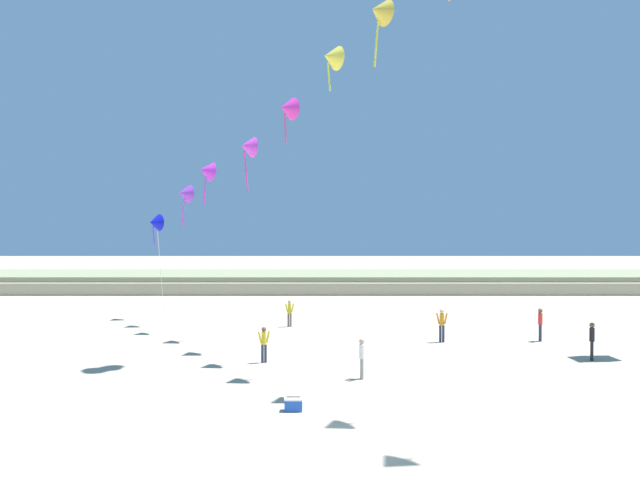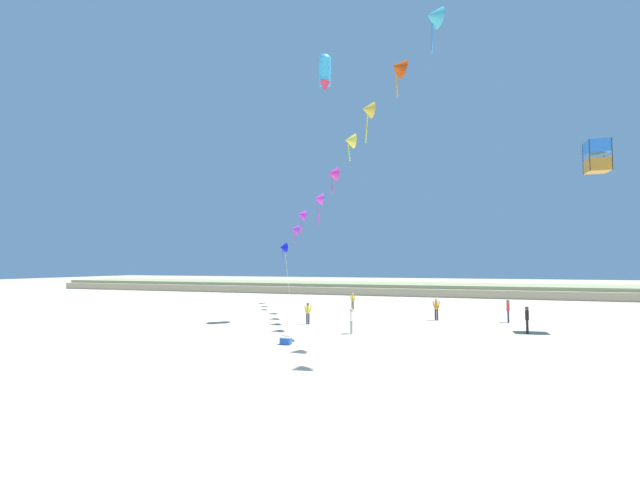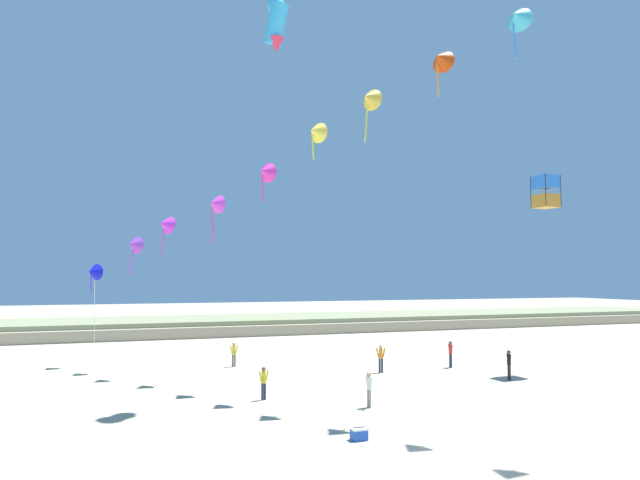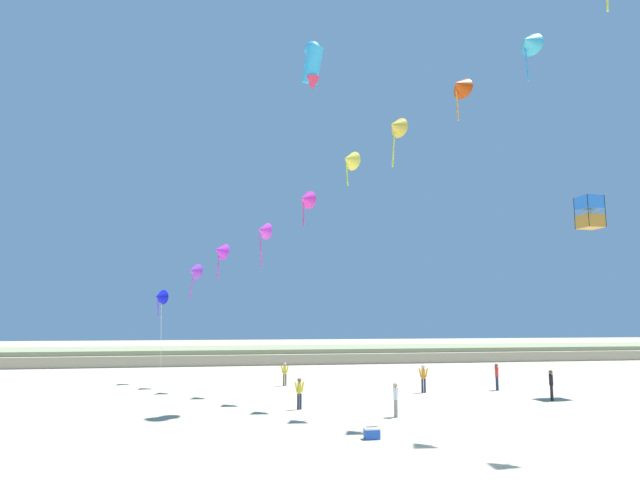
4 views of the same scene
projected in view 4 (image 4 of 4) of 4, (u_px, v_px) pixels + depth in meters
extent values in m
plane|color=tan|center=(450.00, 456.00, 18.85)|extent=(240.00, 240.00, 0.00)
cube|color=tan|center=(280.00, 356.00, 64.10)|extent=(120.00, 13.61, 1.06)
cube|color=gray|center=(280.00, 350.00, 64.19)|extent=(120.00, 11.57, 0.61)
cylinder|color=gray|center=(396.00, 409.00, 26.51)|extent=(0.12, 0.12, 0.79)
cylinder|color=gray|center=(395.00, 408.00, 26.64)|extent=(0.12, 0.12, 0.79)
cylinder|color=white|center=(396.00, 394.00, 26.67)|extent=(0.21, 0.21, 0.56)
cylinder|color=white|center=(397.00, 393.00, 26.50)|extent=(0.09, 0.19, 0.53)
cylinder|color=white|center=(394.00, 392.00, 26.85)|extent=(0.09, 0.19, 0.53)
sphere|color=tan|center=(395.00, 385.00, 26.72)|extent=(0.21, 0.21, 0.21)
cylinder|color=#726656|center=(286.00, 380.00, 39.35)|extent=(0.12, 0.12, 0.80)
cylinder|color=#726656|center=(284.00, 380.00, 39.34)|extent=(0.12, 0.12, 0.80)
cylinder|color=yellow|center=(285.00, 370.00, 39.44)|extent=(0.21, 0.21, 0.57)
cylinder|color=yellow|center=(287.00, 369.00, 39.46)|extent=(0.20, 0.10, 0.54)
cylinder|color=yellow|center=(282.00, 369.00, 39.44)|extent=(0.20, 0.10, 0.54)
sphere|color=tan|center=(285.00, 364.00, 39.50)|extent=(0.22, 0.22, 0.22)
cylinder|color=#282D4C|center=(301.00, 401.00, 28.92)|extent=(0.11, 0.11, 0.79)
cylinder|color=#282D4C|center=(298.00, 402.00, 28.85)|extent=(0.11, 0.11, 0.79)
cylinder|color=yellow|center=(299.00, 388.00, 28.98)|extent=(0.21, 0.21, 0.56)
cylinder|color=yellow|center=(302.00, 387.00, 29.07)|extent=(0.20, 0.13, 0.53)
cylinder|color=yellow|center=(296.00, 387.00, 28.90)|extent=(0.20, 0.13, 0.53)
sphere|color=brown|center=(299.00, 380.00, 29.03)|extent=(0.21, 0.21, 0.21)
cylinder|color=black|center=(552.00, 393.00, 32.00)|extent=(0.12, 0.12, 0.85)
cylinder|color=black|center=(551.00, 393.00, 32.15)|extent=(0.12, 0.12, 0.85)
cylinder|color=black|center=(551.00, 380.00, 32.18)|extent=(0.22, 0.22, 0.60)
cylinder|color=black|center=(552.00, 379.00, 31.99)|extent=(0.14, 0.22, 0.57)
cylinder|color=black|center=(550.00, 379.00, 32.37)|extent=(0.14, 0.22, 0.57)
sphere|color=brown|center=(551.00, 372.00, 32.24)|extent=(0.23, 0.23, 0.23)
cylinder|color=#282D4C|center=(498.00, 384.00, 36.79)|extent=(0.13, 0.13, 0.86)
cylinder|color=#282D4C|center=(497.00, 383.00, 36.94)|extent=(0.13, 0.13, 0.86)
cylinder|color=red|center=(497.00, 372.00, 36.97)|extent=(0.23, 0.23, 0.61)
cylinder|color=red|center=(498.00, 371.00, 36.78)|extent=(0.11, 0.21, 0.58)
cylinder|color=red|center=(496.00, 371.00, 37.17)|extent=(0.11, 0.21, 0.58)
sphere|color=brown|center=(496.00, 365.00, 37.03)|extent=(0.23, 0.23, 0.23)
cylinder|color=#282D4C|center=(422.00, 386.00, 35.61)|extent=(0.13, 0.13, 0.86)
cylinder|color=#282D4C|center=(425.00, 386.00, 35.60)|extent=(0.13, 0.13, 0.86)
cylinder|color=orange|center=(423.00, 374.00, 35.71)|extent=(0.23, 0.23, 0.61)
cylinder|color=orange|center=(420.00, 373.00, 35.73)|extent=(0.22, 0.13, 0.58)
cylinder|color=orange|center=(426.00, 373.00, 35.71)|extent=(0.22, 0.13, 0.58)
sphere|color=beige|center=(423.00, 367.00, 35.77)|extent=(0.23, 0.23, 0.23)
cone|color=#0E14D7|center=(160.00, 297.00, 42.09)|extent=(1.30, 1.28, 1.12)
cylinder|color=#5D39E5|center=(158.00, 308.00, 42.07)|extent=(0.14, 0.22, 1.22)
cone|color=purple|center=(194.00, 271.00, 40.14)|extent=(1.30, 1.32, 1.14)
cylinder|color=#C939E5|center=(192.00, 286.00, 40.08)|extent=(0.27, 0.29, 1.73)
cone|color=#D231E4|center=(220.00, 251.00, 38.14)|extent=(1.35, 1.41, 1.21)
cylinder|color=#E539CE|center=(218.00, 267.00, 38.08)|extent=(0.16, 0.16, 1.69)
cone|color=#DF3EDB|center=(263.00, 230.00, 36.33)|extent=(1.24, 1.34, 1.14)
cylinder|color=#E539B7|center=(261.00, 251.00, 36.24)|extent=(0.25, 0.14, 2.12)
cone|color=#E430B3|center=(305.00, 199.00, 33.97)|extent=(1.24, 1.30, 1.11)
cylinder|color=#E5398D|center=(303.00, 215.00, 33.93)|extent=(0.12, 0.13, 1.42)
cone|color=yellow|center=(349.00, 160.00, 32.22)|extent=(1.21, 1.33, 1.13)
cylinder|color=#CEE539|center=(347.00, 175.00, 32.19)|extent=(0.18, 0.16, 1.26)
cone|color=gold|center=(396.00, 126.00, 30.23)|extent=(1.25, 1.35, 1.15)
cylinder|color=yellow|center=(394.00, 149.00, 30.16)|extent=(0.23, 0.09, 2.00)
cone|color=#C43B0A|center=(459.00, 86.00, 28.23)|extent=(1.35, 1.40, 1.20)
cylinder|color=orange|center=(457.00, 105.00, 28.19)|extent=(0.13, 0.09, 1.53)
cone|color=#39B0D1|center=(529.00, 42.00, 26.22)|extent=(1.26, 1.36, 1.16)
cylinder|color=#3996E5|center=(527.00, 64.00, 26.17)|extent=(0.10, 0.24, 1.67)
cylinder|color=silver|center=(161.00, 338.00, 42.61)|extent=(0.09, 1.74, 6.33)
cube|color=#C3852C|center=(590.00, 222.00, 36.30)|extent=(1.35, 1.35, 0.84)
cube|color=#2D79E5|center=(589.00, 203.00, 36.47)|extent=(1.35, 1.35, 0.84)
cylinder|color=black|center=(588.00, 210.00, 35.62)|extent=(0.04, 0.04, 2.06)
cylinder|color=black|center=(605.00, 211.00, 35.94)|extent=(0.04, 0.04, 2.06)
cylinder|color=black|center=(591.00, 215.00, 37.16)|extent=(0.04, 0.04, 2.06)
cylinder|color=black|center=(574.00, 214.00, 36.84)|extent=(0.04, 0.04, 2.06)
cylinder|color=#34B2F1|center=(313.00, 65.00, 32.95)|extent=(1.41, 1.77, 2.26)
sphere|color=#34B2F1|center=(313.00, 50.00, 33.08)|extent=(0.96, 0.96, 0.96)
cone|color=#E52D53|center=(313.00, 84.00, 32.79)|extent=(1.06, 1.06, 0.73)
sphere|color=black|center=(313.00, 45.00, 33.12)|extent=(0.20, 0.20, 0.20)
cube|color=blue|center=(372.00, 434.00, 21.64)|extent=(0.56, 0.40, 0.36)
cube|color=white|center=(372.00, 428.00, 21.67)|extent=(0.58, 0.41, 0.06)
cylinder|color=black|center=(372.00, 427.00, 21.68)|extent=(0.45, 0.03, 0.03)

